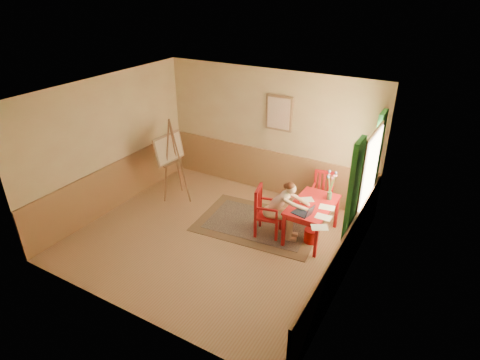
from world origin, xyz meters
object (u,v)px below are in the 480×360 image
Objects in this scene: chair_left at (266,212)px; figure at (281,207)px; chair_back at (322,194)px; laptop at (304,213)px; easel at (170,152)px; table at (312,208)px.

figure reaches higher than chair_left.
laptop is at bearing -85.09° from chair_back.
chair_back is 3.34m from easel.
chair_back is at bearing 16.64° from easel.
laptop is 0.22× the size of easel.
easel is (-2.77, 0.26, 0.44)m from figure.
table is 1.03× the size of figure.
chair_back is 2.31× the size of laptop.
table is 0.66× the size of easel.
figure reaches higher than laptop.
easel is (-3.26, 0.41, 0.32)m from laptop.
chair_left is at bearing -118.16° from chair_back.
figure reaches higher than chair_back.
chair_back is at bearing 72.43° from figure.
chair_back is 0.78× the size of figure.
chair_left is 0.54× the size of easel.
chair_left is 0.84m from laptop.
figure is at bearing -107.57° from chair_back.
chair_back is 0.50× the size of easel.
table is at bearing 0.49° from easel.
figure is at bearing -149.68° from table.
easel is (-3.26, -0.03, 0.46)m from table.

